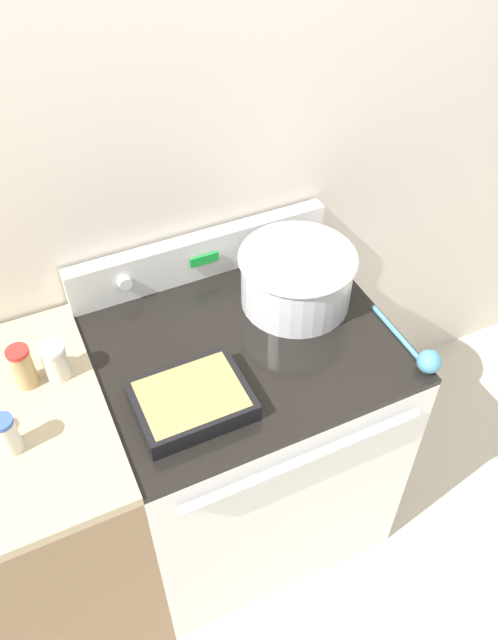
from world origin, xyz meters
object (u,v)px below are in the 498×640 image
object	(u,v)px
ladle	(424,357)
mixing_bowl	(297,276)
spice_jar_red_cap	(23,367)
spice_jar_white_cap	(55,361)
spice_jar_blue_cap	(7,435)
casserole_dish	(192,400)

from	to	relation	value
ladle	mixing_bowl	bearing A→B (deg)	117.37
spice_jar_red_cap	spice_jar_white_cap	bearing A→B (deg)	-4.51
ladle	spice_jar_blue_cap	world-z (taller)	spice_jar_blue_cap
mixing_bowl	spice_jar_red_cap	distance (m)	0.78
spice_jar_white_cap	spice_jar_blue_cap	bearing A→B (deg)	-129.96
casserole_dish	spice_jar_red_cap	world-z (taller)	spice_jar_red_cap
spice_jar_red_cap	mixing_bowl	bearing A→B (deg)	-0.31
mixing_bowl	spice_jar_white_cap	distance (m)	0.70
mixing_bowl	casserole_dish	bearing A→B (deg)	-150.40
casserole_dish	ladle	size ratio (longest dim) A/B	0.96
mixing_bowl	casserole_dish	world-z (taller)	mixing_bowl
casserole_dish	spice_jar_white_cap	distance (m)	0.37
spice_jar_white_cap	mixing_bowl	bearing A→B (deg)	0.16
spice_jar_white_cap	spice_jar_red_cap	world-z (taller)	spice_jar_red_cap
casserole_dish	ladle	world-z (taller)	ladle
mixing_bowl	spice_jar_white_cap	xyz separation A→B (m)	(-0.70, -0.00, -0.03)
mixing_bowl	ladle	bearing A→B (deg)	-62.63
spice_jar_white_cap	spice_jar_red_cap	bearing A→B (deg)	175.49
spice_jar_white_cap	spice_jar_blue_cap	xyz separation A→B (m)	(-0.15, -0.18, 0.00)
spice_jar_white_cap	ladle	bearing A→B (deg)	-22.36
ladle	spice_jar_red_cap	bearing A→B (deg)	158.97
spice_jar_blue_cap	casserole_dish	bearing A→B (deg)	-7.57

